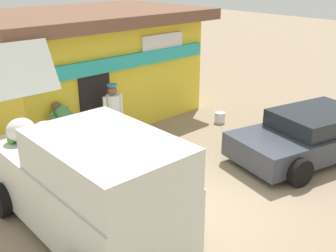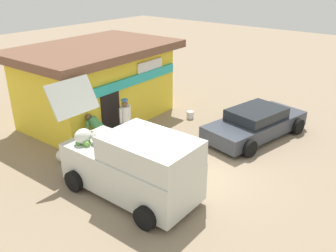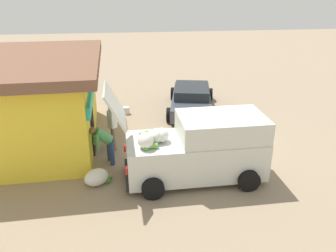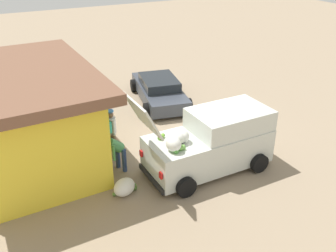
# 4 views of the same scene
# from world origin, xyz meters

# --- Properties ---
(ground_plane) EXTENTS (60.00, 60.00, 0.00)m
(ground_plane) POSITION_xyz_m (0.00, 0.00, 0.00)
(ground_plane) COLOR gray
(storefront_bar) EXTENTS (6.79, 4.68, 3.19)m
(storefront_bar) POSITION_xyz_m (1.05, 5.75, 1.65)
(storefront_bar) COLOR yellow
(storefront_bar) RESTS_ON ground_plane
(delivery_van) EXTENTS (2.18, 4.63, 2.96)m
(delivery_van) POSITION_xyz_m (-2.13, 0.56, 0.98)
(delivery_van) COLOR silver
(delivery_van) RESTS_ON ground_plane
(parked_sedan) EXTENTS (4.64, 2.75, 1.14)m
(parked_sedan) POSITION_xyz_m (3.68, -0.32, 0.55)
(parked_sedan) COLOR #383D47
(parked_sedan) RESTS_ON ground_plane
(vendor_standing) EXTENTS (0.57, 0.35, 1.70)m
(vendor_standing) POSITION_xyz_m (0.16, 3.20, 0.98)
(vendor_standing) COLOR #726047
(vendor_standing) RESTS_ON ground_plane
(customer_bending) EXTENTS (0.65, 0.76, 1.37)m
(customer_bending) POSITION_xyz_m (-0.95, 3.46, 0.84)
(customer_bending) COLOR navy
(customer_bending) RESTS_ON ground_plane
(unloaded_banana_pile) EXTENTS (0.94, 0.94, 0.49)m
(unloaded_banana_pile) POSITION_xyz_m (-2.17, 3.64, 0.22)
(unloaded_banana_pile) COLOR silver
(unloaded_banana_pile) RESTS_ON ground_plane
(paint_bucket) EXTENTS (0.31, 0.31, 0.31)m
(paint_bucket) POSITION_xyz_m (3.58, 2.71, 0.16)
(paint_bucket) COLOR silver
(paint_bucket) RESTS_ON ground_plane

